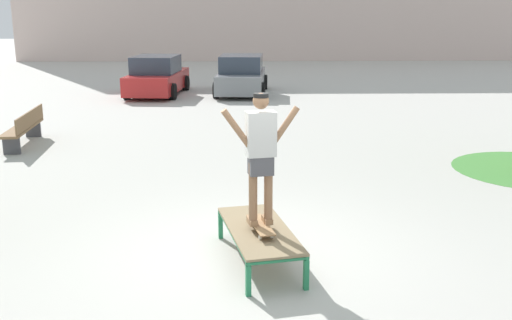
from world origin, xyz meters
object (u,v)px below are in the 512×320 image
skate_box (259,232)px  skater (261,150)px  skateboard (261,225)px  car_grey (242,76)px  park_bench (25,127)px  car_red (157,77)px

skate_box → skater: 1.12m
skate_box → skater: skater is taller
skateboard → car_grey: size_ratio=0.19×
skateboard → car_grey: car_grey is taller
car_grey → skater: bearing=-89.3°
skateboard → park_bench: 9.02m
skate_box → park_bench: park_bench is taller
car_grey → car_red: bearing=-176.4°
car_red → park_bench: car_red is taller
park_bench → skater: bearing=-52.4°
car_grey → skateboard: bearing=-89.3°
car_red → skate_box: bearing=-77.7°
skateboard → car_grey: 16.08m
skate_box → park_bench: size_ratio=0.83×
skater → car_red: 16.26m
skater → car_grey: (-0.20, 16.08, -0.84)m
car_grey → park_bench: (-5.30, -8.93, -0.24)m
skater → skate_box: bearing=101.8°
skateboard → skater: size_ratio=0.49×
skater → car_grey: 16.10m
skater → park_bench: bearing=127.6°
skateboard → skater: 0.99m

